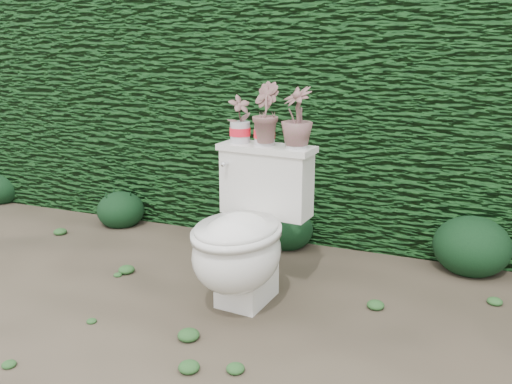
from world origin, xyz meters
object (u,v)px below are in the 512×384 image
at_px(potted_plant_left, 240,121).
at_px(potted_plant_right, 297,119).
at_px(toilet, 245,237).
at_px(potted_plant_center, 265,115).

relative_size(potted_plant_left, potted_plant_right, 0.81).
relative_size(toilet, potted_plant_left, 3.34).
distance_m(toilet, potted_plant_center, 0.62).
relative_size(potted_plant_left, potted_plant_center, 0.77).
bearing_deg(potted_plant_left, potted_plant_center, -55.98).
bearing_deg(potted_plant_left, toilet, -113.18).
xyz_separation_m(toilet, potted_plant_center, (0.01, 0.24, 0.57)).
xyz_separation_m(potted_plant_left, potted_plant_center, (0.14, -0.01, 0.04)).
relative_size(toilet, potted_plant_right, 2.70).
bearing_deg(toilet, potted_plant_center, 92.85).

